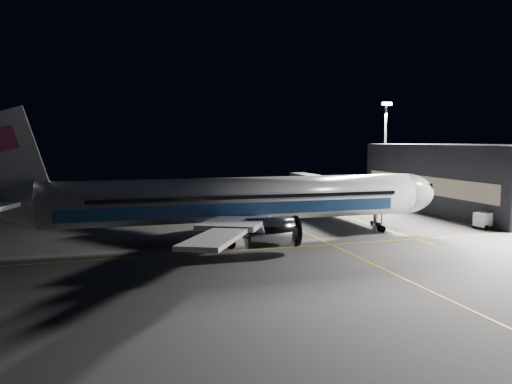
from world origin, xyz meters
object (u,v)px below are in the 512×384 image
object	(u,v)px
safety_cone_c	(238,220)
baggage_tug	(239,223)
airliner	(232,200)
safety_cone_b	(256,220)
service_truck	(488,219)
floodlight_mast_north	(385,142)
safety_cone_a	(238,224)
jet_bridge	(335,187)

from	to	relation	value
safety_cone_c	baggage_tug	bearing A→B (deg)	-102.90
airliner	safety_cone_b	xyz separation A→B (m)	(7.08, 13.22, -4.85)
safety_cone_b	service_truck	bearing A→B (deg)	-26.07
floodlight_mast_north	safety_cone_a	world-z (taller)	floodlight_mast_north
jet_bridge	floodlight_mast_north	bearing A→B (deg)	37.74
service_truck	safety_cone_a	distance (m)	36.62
floodlight_mast_north	safety_cone_c	distance (m)	42.57
floodlight_mast_north	safety_cone_c	size ratio (longest dim) A/B	37.59
safety_cone_c	service_truck	bearing A→B (deg)	-25.37
floodlight_mast_north	service_truck	distance (m)	35.79
jet_bridge	service_truck	bearing A→B (deg)	-53.27
service_truck	safety_cone_b	distance (m)	34.40
floodlight_mast_north	safety_cone_b	size ratio (longest dim) A/B	33.25
safety_cone_c	safety_cone_a	bearing A→B (deg)	-105.38
safety_cone_a	safety_cone_c	bearing A→B (deg)	74.62
service_truck	baggage_tug	distance (m)	36.27
jet_bridge	safety_cone_b	distance (m)	17.25
safety_cone_b	floodlight_mast_north	bearing A→B (deg)	28.90
baggage_tug	safety_cone_a	xyz separation A→B (m)	(0.26, 1.96, -0.45)
airliner	safety_cone_b	world-z (taller)	airliner
floodlight_mast_north	safety_cone_a	distance (m)	45.34
service_truck	safety_cone_c	world-z (taller)	service_truck
jet_bridge	floodlight_mast_north	size ratio (longest dim) A/B	1.66
safety_cone_c	jet_bridge	bearing A→B (deg)	12.28
service_truck	floodlight_mast_north	bearing A→B (deg)	70.75
jet_bridge	safety_cone_a	world-z (taller)	jet_bridge
service_truck	jet_bridge	bearing A→B (deg)	112.73
airliner	service_truck	xyz separation A→B (m)	(37.96, -1.89, -3.89)
floodlight_mast_north	baggage_tug	size ratio (longest dim) A/B	9.09
airliner	baggage_tug	xyz separation A→B (m)	(3.06, 7.99, -4.40)
floodlight_mast_north	safety_cone_a	size ratio (longest dim) A/B	33.27
airliner	service_truck	world-z (taller)	airliner
baggage_tug	service_truck	bearing A→B (deg)	-15.83
airliner	baggage_tug	bearing A→B (deg)	69.03
jet_bridge	baggage_tug	world-z (taller)	jet_bridge
jet_bridge	safety_cone_c	xyz separation A→B (m)	(-18.64, -4.06, -4.31)
safety_cone_a	baggage_tug	bearing A→B (deg)	-97.65
jet_bridge	baggage_tug	bearing A→B (deg)	-153.31
jet_bridge	floodlight_mast_north	xyz separation A→B (m)	(18.00, 13.93, 7.79)
baggage_tug	safety_cone_c	size ratio (longest dim) A/B	4.13
floodlight_mast_north	baggage_tug	bearing A→B (deg)	-147.74
floodlight_mast_north	baggage_tug	xyz separation A→B (m)	(-38.01, -23.99, -11.61)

